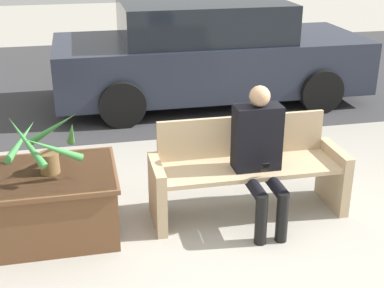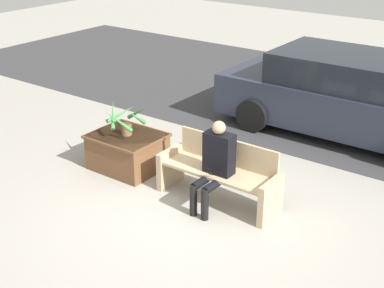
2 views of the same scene
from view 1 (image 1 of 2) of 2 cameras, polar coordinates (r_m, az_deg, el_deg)
ground_plane at (r=4.71m, az=5.60°, el=-9.91°), size 30.00×30.00×0.00m
road_surface at (r=9.59m, az=-4.12°, el=7.29°), size 20.00×6.00×0.01m
bench at (r=4.93m, az=5.90°, el=-2.73°), size 1.78×0.56×0.87m
person_seated at (r=4.67m, az=7.24°, el=-0.70°), size 0.41×0.63×1.25m
planter_box at (r=4.77m, az=-14.53°, el=-5.87°), size 1.10×0.91×0.58m
potted_plant at (r=4.55m, az=-15.28°, el=-0.15°), size 0.64×0.66×0.53m
parked_car at (r=8.05m, az=1.73°, el=9.68°), size 4.53×1.98×1.49m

